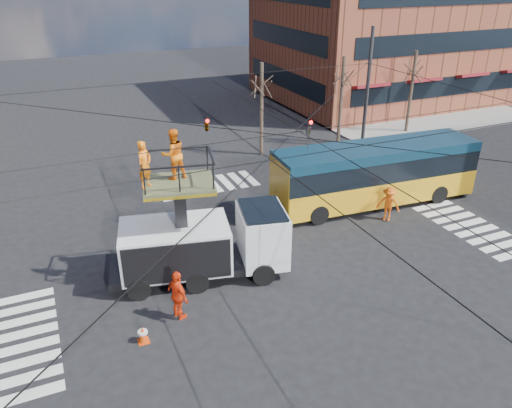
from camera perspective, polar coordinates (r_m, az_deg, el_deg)
The scene contains 13 objects.
ground at distance 20.66m, azimuth 3.42°, elevation -8.03°, with size 120.00×120.00×0.00m, color black.
sidewalk_ne at distance 47.79m, azimuth 14.79°, elevation 11.06°, with size 18.00×18.00×0.12m, color slate.
crosswalks at distance 20.66m, azimuth 3.42°, elevation -8.01°, with size 22.40×22.40×0.02m, color silver, non-canonical shape.
building_ne at distance 49.56m, azimuth 14.49°, elevation 19.78°, with size 20.06×16.06×14.00m.
overhead_network at distance 18.93m, azimuth 3.01°, elevation 3.41°, with size 24.24×24.24×8.00m.
tree_a at distance 32.26m, azimuth 0.65°, elevation 13.46°, with size 2.00×2.00×6.00m.
tree_b at distance 35.11m, azimuth 9.89°, elevation 14.11°, with size 2.00×2.00×6.00m.
tree_c at distance 38.70m, azimuth 17.61°, elevation 14.38°, with size 2.00×2.00×6.00m.
utility_truck at distance 19.72m, azimuth -6.14°, elevation -3.06°, with size 7.33×3.81×6.11m.
city_bus at distance 26.60m, azimuth 13.47°, elevation 3.49°, with size 11.00×3.32×3.20m.
traffic_cone at distance 17.62m, azimuth -12.81°, elevation -14.31°, with size 0.36×0.36×0.62m, color red.
worker_ground at distance 18.02m, azimuth -8.91°, elevation -10.28°, with size 1.13×0.47×1.92m, color red.
flagger at distance 25.25m, azimuth 14.89°, elevation 0.01°, with size 1.14×0.65×1.76m, color #D5500D.
Camera 1 is at (-8.03, -15.21, 11.45)m, focal length 35.00 mm.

